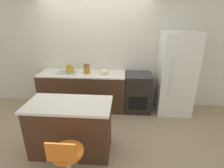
# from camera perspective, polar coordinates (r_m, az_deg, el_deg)

# --- Properties ---
(ground_plane) EXTENTS (14.00, 14.00, 0.00)m
(ground_plane) POSITION_cam_1_polar(r_m,az_deg,el_deg) (4.13, -6.01, -9.72)
(ground_plane) COLOR #998466
(wall_back) EXTENTS (8.00, 0.06, 2.60)m
(wall_back) POSITION_cam_1_polar(r_m,az_deg,el_deg) (4.28, -5.09, 10.20)
(wall_back) COLOR beige
(wall_back) RESTS_ON ground_plane
(back_counter) EXTENTS (2.01, 0.62, 0.89)m
(back_counter) POSITION_cam_1_polar(r_m,az_deg,el_deg) (4.27, -9.45, -2.12)
(back_counter) COLOR #422819
(back_counter) RESTS_ON ground_plane
(kitchen_island) EXTENTS (1.31, 0.66, 0.88)m
(kitchen_island) POSITION_cam_1_polar(r_m,az_deg,el_deg) (2.98, -13.25, -13.63)
(kitchen_island) COLOR #422819
(kitchen_island) RESTS_ON ground_plane
(oven_range) EXTENTS (0.58, 0.63, 0.89)m
(oven_range) POSITION_cam_1_polar(r_m,az_deg,el_deg) (4.16, 8.33, -2.66)
(oven_range) COLOR black
(oven_range) RESTS_ON ground_plane
(refrigerator) EXTENTS (0.74, 0.67, 1.83)m
(refrigerator) POSITION_cam_1_polar(r_m,az_deg,el_deg) (4.13, 20.17, 3.03)
(refrigerator) COLOR silver
(refrigerator) RESTS_ON ground_plane
(stool_chair) EXTENTS (0.42, 0.42, 0.81)m
(stool_chair) POSITION_cam_1_polar(r_m,az_deg,el_deg) (2.49, -14.40, -23.38)
(stool_chair) COLOR #B7B7BC
(stool_chair) RESTS_ON ground_plane
(kettle) EXTENTS (0.18, 0.18, 0.23)m
(kettle) POSITION_cam_1_polar(r_m,az_deg,el_deg) (4.18, -13.67, 4.88)
(kettle) COLOR #B29333
(kettle) RESTS_ON back_counter
(mixing_bowl) EXTENTS (0.21, 0.21, 0.08)m
(mixing_bowl) POSITION_cam_1_polar(r_m,az_deg,el_deg) (4.02, -2.75, 4.04)
(mixing_bowl) COLOR beige
(mixing_bowl) RESTS_ON back_counter
(canister_jar) EXTENTS (0.14, 0.14, 0.20)m
(canister_jar) POSITION_cam_1_polar(r_m,az_deg,el_deg) (4.07, -8.29, 4.97)
(canister_jar) COLOR #9E6623
(canister_jar) RESTS_ON back_counter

